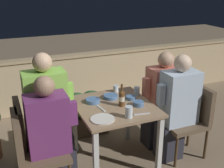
{
  "coord_description": "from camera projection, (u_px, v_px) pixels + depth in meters",
  "views": [
    {
      "loc": [
        -1.08,
        -2.53,
        2.0
      ],
      "look_at": [
        0.0,
        0.07,
        0.94
      ],
      "focal_mm": 45.0,
      "sensor_mm": 36.0,
      "label": 1
    }
  ],
  "objects": [
    {
      "name": "ground_plane",
      "position": [
        114.0,
        161.0,
        3.28
      ],
      "size": [
        16.0,
        16.0,
        0.0
      ],
      "primitive_type": "plane",
      "color": "#847056"
    },
    {
      "name": "parapet_wall",
      "position": [
        73.0,
        80.0,
        4.61
      ],
      "size": [
        9.0,
        0.18,
        0.87
      ],
      "color": "tan",
      "rests_on": "ground_plane"
    },
    {
      "name": "dining_table",
      "position": [
        114.0,
        114.0,
        3.06
      ],
      "size": [
        0.81,
        0.87,
        0.72
      ],
      "color": "#937556",
      "rests_on": "ground_plane"
    },
    {
      "name": "planter_hedge",
      "position": [
        79.0,
        111.0,
        3.79
      ],
      "size": [
        0.72,
        0.47,
        0.57
      ],
      "color": "brown",
      "rests_on": "ground_plane"
    },
    {
      "name": "chair_left_near",
      "position": [
        31.0,
        148.0,
        2.64
      ],
      "size": [
        0.48,
        0.47,
        0.85
      ],
      "color": "brown",
      "rests_on": "ground_plane"
    },
    {
      "name": "person_purple_stripe",
      "position": [
        52.0,
        135.0,
        2.68
      ],
      "size": [
        0.48,
        0.26,
        1.2
      ],
      "color": "#282833",
      "rests_on": "ground_plane"
    },
    {
      "name": "chair_left_far",
      "position": [
        32.0,
        133.0,
        2.89
      ],
      "size": [
        0.48,
        0.47,
        0.85
      ],
      "color": "brown",
      "rests_on": "ground_plane"
    },
    {
      "name": "person_green_blouse",
      "position": [
        50.0,
        115.0,
        2.9
      ],
      "size": [
        0.49,
        0.26,
        1.34
      ],
      "color": "#282833",
      "rests_on": "ground_plane"
    },
    {
      "name": "chair_right_near",
      "position": [
        190.0,
        114.0,
        3.3
      ],
      "size": [
        0.48,
        0.47,
        0.85
      ],
      "color": "brown",
      "rests_on": "ground_plane"
    },
    {
      "name": "person_blue_shirt",
      "position": [
        176.0,
        108.0,
        3.18
      ],
      "size": [
        0.48,
        0.26,
        1.25
      ],
      "color": "#282833",
      "rests_on": "ground_plane"
    },
    {
      "name": "chair_right_far",
      "position": [
        174.0,
        104.0,
        3.55
      ],
      "size": [
        0.48,
        0.47,
        0.85
      ],
      "color": "brown",
      "rests_on": "ground_plane"
    },
    {
      "name": "person_coral_top",
      "position": [
        161.0,
        100.0,
        3.44
      ],
      "size": [
        0.48,
        0.26,
        1.21
      ],
      "color": "#282833",
      "rests_on": "ground_plane"
    },
    {
      "name": "beer_bottle",
      "position": [
        122.0,
        98.0,
        2.97
      ],
      "size": [
        0.06,
        0.06,
        0.25
      ],
      "color": "brown",
      "rests_on": "dining_table"
    },
    {
      "name": "plate_0",
      "position": [
        103.0,
        119.0,
        2.71
      ],
      "size": [
        0.24,
        0.24,
        0.01
      ],
      "color": "silver",
      "rests_on": "dining_table"
    },
    {
      "name": "bowl_0",
      "position": [
        93.0,
        100.0,
        3.08
      ],
      "size": [
        0.16,
        0.16,
        0.04
      ],
      "color": "#4C709E",
      "rests_on": "dining_table"
    },
    {
      "name": "bowl_1",
      "position": [
        131.0,
        98.0,
        3.16
      ],
      "size": [
        0.11,
        0.11,
        0.04
      ],
      "color": "#4C709E",
      "rests_on": "dining_table"
    },
    {
      "name": "bowl_2",
      "position": [
        138.0,
        103.0,
        3.0
      ],
      "size": [
        0.12,
        0.12,
        0.05
      ],
      "color": "#4C709E",
      "rests_on": "dining_table"
    },
    {
      "name": "bowl_3",
      "position": [
        111.0,
        96.0,
        3.19
      ],
      "size": [
        0.16,
        0.16,
        0.04
      ],
      "color": "#4C709E",
      "rests_on": "dining_table"
    },
    {
      "name": "glass_cup_0",
      "position": [
        129.0,
        112.0,
        2.73
      ],
      "size": [
        0.07,
        0.07,
        0.12
      ],
      "color": "silver",
      "rests_on": "dining_table"
    },
    {
      "name": "glass_cup_1",
      "position": [
        116.0,
        89.0,
        3.37
      ],
      "size": [
        0.06,
        0.06,
        0.08
      ],
      "color": "silver",
      "rests_on": "dining_table"
    },
    {
      "name": "glass_cup_2",
      "position": [
        137.0,
        91.0,
        3.27
      ],
      "size": [
        0.07,
        0.07,
        0.1
      ],
      "color": "silver",
      "rests_on": "dining_table"
    },
    {
      "name": "fork_0",
      "position": [
        101.0,
        108.0,
        2.94
      ],
      "size": [
        0.05,
        0.17,
        0.01
      ],
      "color": "silver",
      "rests_on": "dining_table"
    },
    {
      "name": "fork_1",
      "position": [
        142.0,
        114.0,
        2.82
      ],
      "size": [
        0.17,
        0.05,
        0.01
      ],
      "color": "silver",
      "rests_on": "dining_table"
    }
  ]
}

